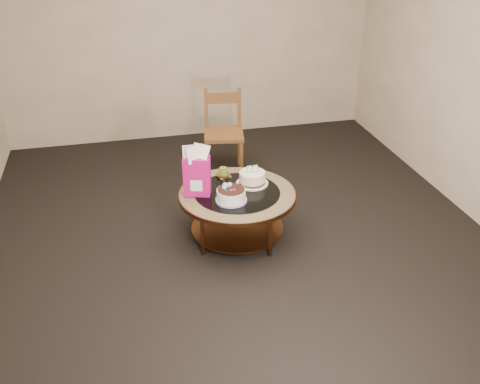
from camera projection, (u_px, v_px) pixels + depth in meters
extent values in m
plane|color=black|center=(237.00, 237.00, 4.81)|extent=(5.00, 5.00, 0.00)
cube|color=beige|center=(189.00, 32.00, 6.33)|extent=(4.50, 0.02, 2.60)
cube|color=beige|center=(384.00, 301.00, 2.06)|extent=(4.50, 0.02, 2.60)
cylinder|color=brown|center=(269.00, 201.00, 4.96)|extent=(0.04, 0.04, 0.42)
cylinder|color=brown|center=(208.00, 201.00, 4.97)|extent=(0.04, 0.04, 0.42)
cylinder|color=brown|center=(203.00, 234.00, 4.47)|extent=(0.04, 0.04, 0.42)
cylinder|color=brown|center=(270.00, 235.00, 4.46)|extent=(0.04, 0.04, 0.42)
cylinder|color=brown|center=(237.00, 227.00, 4.77)|extent=(0.82, 0.82, 0.02)
cylinder|color=brown|center=(237.00, 195.00, 4.61)|extent=(1.02, 1.02, 0.04)
cylinder|color=olive|center=(237.00, 193.00, 4.60)|extent=(1.00, 1.00, 0.01)
cylinder|color=black|center=(237.00, 192.00, 4.60)|extent=(0.74, 0.74, 0.01)
cylinder|color=#BE9FE2|center=(231.00, 200.00, 4.46)|extent=(0.26, 0.26, 0.02)
cylinder|color=silver|center=(231.00, 195.00, 4.43)|extent=(0.24, 0.24, 0.11)
cylinder|color=black|center=(231.00, 189.00, 4.41)|extent=(0.23, 0.23, 0.01)
sphere|color=#BE9FE2|center=(225.00, 185.00, 4.43)|extent=(0.05, 0.05, 0.05)
sphere|color=#BE9FE2|center=(230.00, 185.00, 4.44)|extent=(0.04, 0.04, 0.04)
sphere|color=#BE9FE2|center=(224.00, 188.00, 4.40)|extent=(0.04, 0.04, 0.04)
cone|color=#207938|center=(229.00, 188.00, 4.42)|extent=(0.02, 0.03, 0.02)
cone|color=#207938|center=(222.00, 188.00, 4.42)|extent=(0.04, 0.03, 0.02)
cone|color=#207938|center=(231.00, 185.00, 4.46)|extent=(0.04, 0.03, 0.02)
cone|color=#207938|center=(226.00, 190.00, 4.38)|extent=(0.04, 0.03, 0.02)
cylinder|color=white|center=(252.00, 183.00, 4.73)|extent=(0.28, 0.28, 0.01)
cylinder|color=#492114|center=(252.00, 182.00, 4.72)|extent=(0.23, 0.23, 0.02)
cylinder|color=#EFE5C6|center=(252.00, 176.00, 4.69)|extent=(0.23, 0.23, 0.09)
cube|color=#57BF52|center=(249.00, 169.00, 4.65)|extent=(0.04, 0.01, 0.06)
cube|color=white|center=(249.00, 169.00, 4.65)|extent=(0.03, 0.01, 0.05)
cube|color=#42A2E0|center=(255.00, 169.00, 4.66)|extent=(0.04, 0.01, 0.06)
cube|color=white|center=(255.00, 169.00, 4.66)|extent=(0.03, 0.01, 0.05)
cube|color=#C11273|center=(197.00, 176.00, 4.48)|extent=(0.25, 0.18, 0.34)
cube|color=white|center=(197.00, 182.00, 4.51)|extent=(0.13, 0.15, 0.10)
cube|color=#CBB353|center=(223.00, 176.00, 4.86)|extent=(0.14, 0.14, 0.01)
cylinder|color=#B88039|center=(223.00, 175.00, 4.85)|extent=(0.13, 0.13, 0.01)
cylinder|color=olive|center=(223.00, 171.00, 4.84)|extent=(0.06, 0.06, 0.06)
cylinder|color=black|center=(223.00, 167.00, 4.82)|extent=(0.00, 0.00, 0.01)
cube|color=brown|center=(224.00, 134.00, 5.77)|extent=(0.48, 0.48, 0.04)
cube|color=brown|center=(208.00, 161.00, 5.71)|extent=(0.05, 0.05, 0.45)
cube|color=brown|center=(241.00, 160.00, 5.72)|extent=(0.05, 0.05, 0.45)
cube|color=brown|center=(208.00, 147.00, 6.02)|extent=(0.05, 0.05, 0.45)
cube|color=brown|center=(239.00, 146.00, 6.04)|extent=(0.05, 0.05, 0.45)
cube|color=brown|center=(206.00, 109.00, 5.80)|extent=(0.05, 0.05, 0.46)
cube|color=brown|center=(239.00, 108.00, 5.82)|extent=(0.05, 0.05, 0.46)
cube|color=brown|center=(223.00, 98.00, 5.76)|extent=(0.36, 0.09, 0.12)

